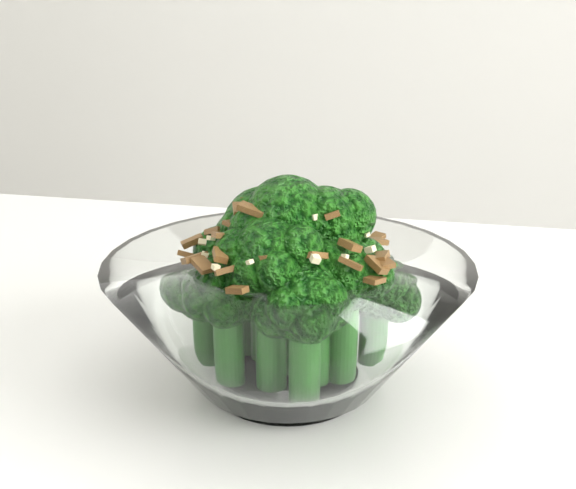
% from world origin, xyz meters
% --- Properties ---
extents(broccoli_dish, '(0.19, 0.19, 0.12)m').
position_xyz_m(broccoli_dish, '(-0.05, 0.09, 0.80)').
color(broccoli_dish, white).
rests_on(broccoli_dish, table).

